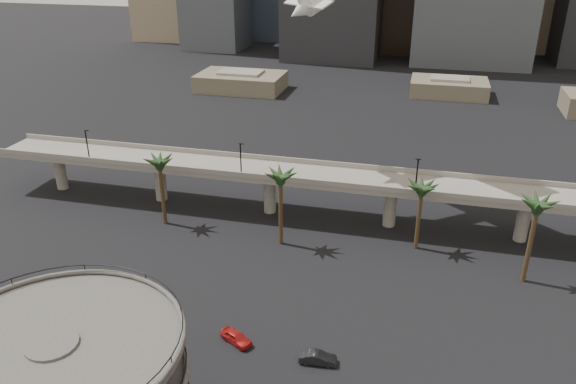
# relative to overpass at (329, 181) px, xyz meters

# --- Properties ---
(overpass) EXTENTS (130.00, 9.30, 14.70)m
(overpass) POSITION_rel_overpass_xyz_m (0.00, 0.00, 0.00)
(overpass) COLOR slate
(overpass) RESTS_ON ground
(palm_trees) EXTENTS (76.40, 18.40, 14.00)m
(palm_trees) POSITION_rel_overpass_xyz_m (11.58, -7.82, 3.96)
(palm_trees) COLOR #4A341F
(palm_trees) RESTS_ON ground
(low_buildings) EXTENTS (135.00, 27.50, 6.80)m
(low_buildings) POSITION_rel_overpass_xyz_m (6.89, 87.30, -4.48)
(low_buildings) COLOR #6A604E
(low_buildings) RESTS_ON ground
(car_a) EXTENTS (4.91, 3.79, 1.56)m
(car_a) POSITION_rel_overpass_xyz_m (-5.08, -36.70, -6.56)
(car_a) COLOR red
(car_a) RESTS_ON ground
(car_b) EXTENTS (4.71, 2.01, 1.51)m
(car_b) POSITION_rel_overpass_xyz_m (5.72, -37.91, -6.59)
(car_b) COLOR black
(car_b) RESTS_ON ground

